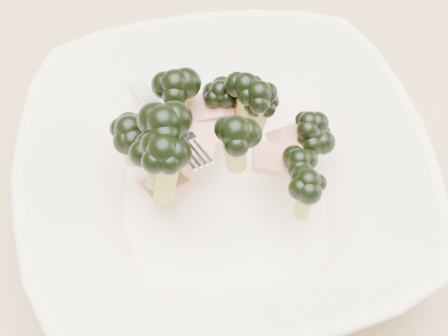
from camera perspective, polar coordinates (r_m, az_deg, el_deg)
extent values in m
cube|color=tan|center=(0.56, -2.23, -0.32)|extent=(1.20, 0.80, 0.04)
cylinder|color=tan|center=(1.25, 16.41, 9.58)|extent=(0.06, 0.06, 0.71)
imported|color=silver|center=(0.49, 0.00, -0.84)|extent=(0.37, 0.37, 0.08)
cylinder|color=olive|center=(0.47, 7.44, -2.78)|extent=(0.02, 0.02, 0.04)
ellipsoid|color=black|center=(0.45, 7.74, -1.23)|extent=(0.03, 0.03, 0.03)
cylinder|color=olive|center=(0.51, -4.30, 5.52)|extent=(0.02, 0.02, 0.05)
ellipsoid|color=black|center=(0.49, -4.50, 7.67)|extent=(0.04, 0.04, 0.03)
cylinder|color=olive|center=(0.50, 1.91, 5.56)|extent=(0.01, 0.02, 0.04)
ellipsoid|color=black|center=(0.48, 1.99, 7.59)|extent=(0.03, 0.03, 0.03)
cylinder|color=olive|center=(0.46, -6.32, 0.02)|extent=(0.02, 0.02, 0.04)
ellipsoid|color=black|center=(0.45, -6.57, 1.70)|extent=(0.03, 0.03, 0.03)
cylinder|color=olive|center=(0.50, 3.11, 4.93)|extent=(0.02, 0.02, 0.04)
ellipsoid|color=black|center=(0.48, 3.23, 6.85)|extent=(0.03, 0.03, 0.03)
cylinder|color=olive|center=(0.50, -8.34, 1.76)|extent=(0.02, 0.02, 0.04)
ellipsoid|color=black|center=(0.48, -8.67, 3.51)|extent=(0.04, 0.04, 0.03)
cylinder|color=olive|center=(0.51, 1.97, 5.72)|extent=(0.02, 0.02, 0.03)
ellipsoid|color=black|center=(0.50, 2.03, 7.02)|extent=(0.03, 0.03, 0.02)
cylinder|color=olive|center=(0.46, -5.23, 1.57)|extent=(0.03, 0.03, 0.06)
ellipsoid|color=black|center=(0.44, -5.54, 4.19)|extent=(0.04, 0.04, 0.03)
cylinder|color=olive|center=(0.51, 7.53, 2.66)|extent=(0.02, 0.02, 0.04)
ellipsoid|color=black|center=(0.49, 7.79, 4.21)|extent=(0.03, 0.03, 0.02)
cylinder|color=olive|center=(0.47, -5.05, 1.69)|extent=(0.02, 0.02, 0.03)
ellipsoid|color=black|center=(0.46, -5.22, 3.13)|extent=(0.03, 0.03, 0.03)
cylinder|color=olive|center=(0.48, 6.73, -0.44)|extent=(0.02, 0.02, 0.03)
ellipsoid|color=black|center=(0.47, 6.91, 0.73)|extent=(0.03, 0.03, 0.02)
cylinder|color=olive|center=(0.51, 3.41, 4.83)|extent=(0.02, 0.01, 0.03)
ellipsoid|color=black|center=(0.49, 3.51, 6.17)|extent=(0.03, 0.03, 0.02)
cylinder|color=olive|center=(0.51, 8.16, 1.72)|extent=(0.02, 0.01, 0.03)
ellipsoid|color=black|center=(0.49, 8.39, 2.94)|extent=(0.03, 0.03, 0.03)
cylinder|color=olive|center=(0.45, -5.26, -0.84)|extent=(0.02, 0.02, 0.05)
ellipsoid|color=black|center=(0.42, -5.57, 1.64)|extent=(0.04, 0.04, 0.03)
cylinder|color=olive|center=(0.52, -0.32, 5.67)|extent=(0.02, 0.01, 0.03)
ellipsoid|color=black|center=(0.51, -0.33, 7.03)|extent=(0.03, 0.03, 0.03)
cylinder|color=olive|center=(0.45, 1.01, 1.39)|extent=(0.02, 0.02, 0.04)
ellipsoid|color=black|center=(0.43, 1.05, 3.35)|extent=(0.04, 0.04, 0.03)
cube|color=maroon|center=(0.53, 1.29, 6.40)|extent=(0.06, 0.04, 0.02)
cube|color=maroon|center=(0.51, -2.02, 5.48)|extent=(0.05, 0.03, 0.02)
cube|color=maroon|center=(0.48, 4.79, 0.75)|extent=(0.04, 0.04, 0.02)
cube|color=maroon|center=(0.50, 6.80, 2.67)|extent=(0.05, 0.04, 0.02)
cube|color=maroon|center=(0.49, -5.53, -1.51)|extent=(0.04, 0.03, 0.02)
cube|color=maroon|center=(0.50, -3.46, 3.20)|extent=(0.06, 0.06, 0.03)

